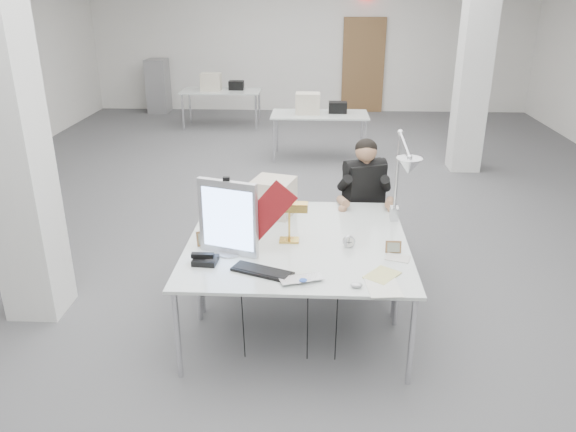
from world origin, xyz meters
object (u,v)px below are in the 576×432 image
(beige_monitor, at_px, (273,197))
(monitor, at_px, (228,218))
(desk_main, at_px, (296,266))
(desk_phone, at_px, (205,260))
(seated_person, at_px, (364,183))
(bankers_lamp, at_px, (289,221))
(laptop, at_px, (303,282))
(architect_lamp, at_px, (401,182))
(office_chair, at_px, (362,215))

(beige_monitor, bearing_deg, monitor, -92.53)
(desk_main, xyz_separation_m, desk_phone, (-0.68, -0.01, 0.03))
(monitor, bearing_deg, desk_phone, -113.48)
(seated_person, xyz_separation_m, bankers_lamp, (-0.70, -1.11, 0.04))
(desk_main, xyz_separation_m, laptop, (0.06, -0.29, 0.02))
(bankers_lamp, relative_size, architect_lamp, 0.42)
(office_chair, xyz_separation_m, desk_phone, (-1.31, -1.59, 0.25))
(office_chair, height_order, laptop, office_chair)
(monitor, height_order, architect_lamp, architect_lamp)
(laptop, bearing_deg, monitor, 122.12)
(beige_monitor, bearing_deg, seated_person, 46.63)
(architect_lamp, bearing_deg, bankers_lamp, 170.83)
(desk_main, xyz_separation_m, seated_person, (0.63, 1.53, 0.16))
(desk_phone, bearing_deg, seated_person, 53.94)
(seated_person, relative_size, monitor, 1.66)
(seated_person, relative_size, laptop, 3.19)
(desk_main, xyz_separation_m, office_chair, (0.63, 1.58, -0.21))
(monitor, bearing_deg, bankers_lamp, 46.70)
(desk_main, xyz_separation_m, beige_monitor, (-0.24, 1.02, 0.18))
(desk_main, relative_size, monitor, 3.00)
(bankers_lamp, xyz_separation_m, beige_monitor, (-0.17, 0.60, -0.02))
(laptop, xyz_separation_m, beige_monitor, (-0.30, 1.31, 0.15))
(bankers_lamp, xyz_separation_m, desk_phone, (-0.62, -0.43, -0.16))
(monitor, height_order, beige_monitor, monitor)
(monitor, bearing_deg, office_chair, 68.83)
(desk_main, relative_size, bankers_lamp, 4.90)
(monitor, xyz_separation_m, desk_phone, (-0.16, -0.18, -0.28))
(desk_main, bearing_deg, desk_phone, -179.47)
(office_chair, bearing_deg, bankers_lamp, -142.48)
(seated_person, relative_size, architect_lamp, 1.13)
(bankers_lamp, distance_m, desk_phone, 0.77)
(bankers_lamp, height_order, desk_phone, bankers_lamp)
(office_chair, height_order, architect_lamp, architect_lamp)
(monitor, xyz_separation_m, architect_lamp, (1.38, 0.51, 0.14))
(desk_phone, bearing_deg, bankers_lamp, 39.12)
(desk_main, bearing_deg, seated_person, 67.72)
(laptop, bearing_deg, desk_main, 82.46)
(desk_main, distance_m, beige_monitor, 1.06)
(bankers_lamp, bearing_deg, seated_person, 58.96)
(laptop, bearing_deg, beige_monitor, 83.39)
(office_chair, distance_m, desk_phone, 2.07)
(monitor, bearing_deg, beige_monitor, 89.48)
(seated_person, distance_m, architect_lamp, 0.93)
(seated_person, height_order, desk_phone, seated_person)
(laptop, height_order, architect_lamp, architect_lamp)
(desk_main, relative_size, desk_phone, 10.08)
(bankers_lamp, relative_size, beige_monitor, 1.04)
(monitor, height_order, bankers_lamp, monitor)
(desk_main, relative_size, seated_person, 1.81)
(office_chair, distance_m, architect_lamp, 1.14)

